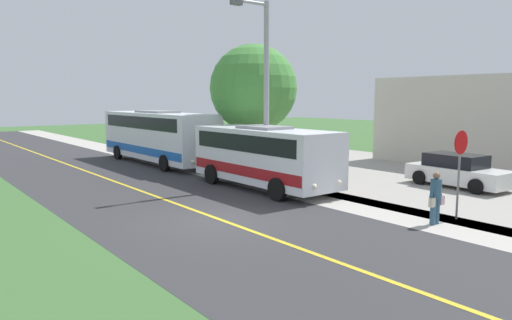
{
  "coord_description": "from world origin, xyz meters",
  "views": [
    {
      "loc": [
        8.22,
        12.38,
        3.89
      ],
      "look_at": [
        -3.5,
        -2.68,
        1.4
      ],
      "focal_mm": 33.2,
      "sensor_mm": 36.0,
      "label": 1
    }
  ],
  "objects_px": {
    "stop_sign": "(460,159)",
    "street_light_pole": "(264,86)",
    "transit_bus_rear": "(158,135)",
    "parked_car_near": "(458,171)",
    "shuttle_bus_front": "(264,154)",
    "tree_curbside": "(253,88)",
    "pedestrian_with_bags": "(436,197)"
  },
  "relations": [
    {
      "from": "pedestrian_with_bags",
      "to": "parked_car_near",
      "type": "relative_size",
      "value": 0.36
    },
    {
      "from": "street_light_pole",
      "to": "parked_car_near",
      "type": "relative_size",
      "value": 1.78
    },
    {
      "from": "transit_bus_rear",
      "to": "tree_curbside",
      "type": "height_order",
      "value": "tree_curbside"
    },
    {
      "from": "street_light_pole",
      "to": "parked_car_near",
      "type": "xyz_separation_m",
      "value": [
        -6.64,
        5.43,
        -3.73
      ]
    },
    {
      "from": "tree_curbside",
      "to": "parked_car_near",
      "type": "bearing_deg",
      "value": 113.5
    },
    {
      "from": "shuttle_bus_front",
      "to": "transit_bus_rear",
      "type": "height_order",
      "value": "transit_bus_rear"
    },
    {
      "from": "transit_bus_rear",
      "to": "parked_car_near",
      "type": "relative_size",
      "value": 2.35
    },
    {
      "from": "shuttle_bus_front",
      "to": "pedestrian_with_bags",
      "type": "distance_m",
      "value": 7.92
    },
    {
      "from": "street_light_pole",
      "to": "stop_sign",
      "type": "bearing_deg",
      "value": 98.24
    },
    {
      "from": "stop_sign",
      "to": "shuttle_bus_front",
      "type": "bearing_deg",
      "value": -78.66
    },
    {
      "from": "transit_bus_rear",
      "to": "street_light_pole",
      "type": "xyz_separation_m",
      "value": [
        -0.34,
        9.77,
        2.68
      ]
    },
    {
      "from": "stop_sign",
      "to": "street_light_pole",
      "type": "xyz_separation_m",
      "value": [
        1.22,
        -8.44,
        2.46
      ]
    },
    {
      "from": "stop_sign",
      "to": "tree_curbside",
      "type": "distance_m",
      "value": 12.8
    },
    {
      "from": "street_light_pole",
      "to": "parked_car_near",
      "type": "bearing_deg",
      "value": 140.76
    },
    {
      "from": "pedestrian_with_bags",
      "to": "parked_car_near",
      "type": "xyz_separation_m",
      "value": [
        -6.55,
        -2.91,
        -0.19
      ]
    },
    {
      "from": "shuttle_bus_front",
      "to": "stop_sign",
      "type": "bearing_deg",
      "value": 101.34
    },
    {
      "from": "shuttle_bus_front",
      "to": "tree_curbside",
      "type": "xyz_separation_m",
      "value": [
        -2.9,
        -4.52,
        2.92
      ]
    },
    {
      "from": "pedestrian_with_bags",
      "to": "stop_sign",
      "type": "xyz_separation_m",
      "value": [
        -1.13,
        0.1,
        1.09
      ]
    },
    {
      "from": "transit_bus_rear",
      "to": "stop_sign",
      "type": "bearing_deg",
      "value": 94.9
    },
    {
      "from": "transit_bus_rear",
      "to": "street_light_pole",
      "type": "distance_m",
      "value": 10.14
    },
    {
      "from": "shuttle_bus_front",
      "to": "street_light_pole",
      "type": "distance_m",
      "value": 2.98
    },
    {
      "from": "parked_car_near",
      "to": "tree_curbside",
      "type": "distance_m",
      "value": 10.99
    },
    {
      "from": "tree_curbside",
      "to": "street_light_pole",
      "type": "bearing_deg",
      "value": 58.11
    },
    {
      "from": "transit_bus_rear",
      "to": "street_light_pole",
      "type": "height_order",
      "value": "street_light_pole"
    },
    {
      "from": "pedestrian_with_bags",
      "to": "tree_curbside",
      "type": "bearing_deg",
      "value": -101.1
    },
    {
      "from": "shuttle_bus_front",
      "to": "street_light_pole",
      "type": "xyz_separation_m",
      "value": [
        -0.38,
        -0.46,
        2.92
      ]
    },
    {
      "from": "transit_bus_rear",
      "to": "pedestrian_with_bags",
      "type": "bearing_deg",
      "value": 91.36
    },
    {
      "from": "pedestrian_with_bags",
      "to": "transit_bus_rear",
      "type": "bearing_deg",
      "value": -88.64
    },
    {
      "from": "transit_bus_rear",
      "to": "parked_car_near",
      "type": "bearing_deg",
      "value": 114.68
    },
    {
      "from": "stop_sign",
      "to": "transit_bus_rear",
      "type": "bearing_deg",
      "value": -85.1
    },
    {
      "from": "transit_bus_rear",
      "to": "pedestrian_with_bags",
      "type": "height_order",
      "value": "transit_bus_rear"
    },
    {
      "from": "shuttle_bus_front",
      "to": "parked_car_near",
      "type": "distance_m",
      "value": 8.64
    }
  ]
}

